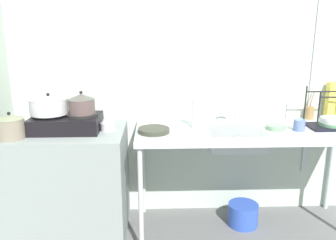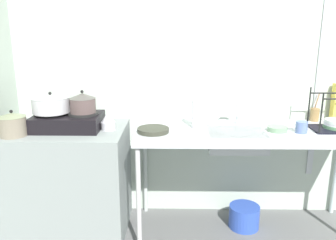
# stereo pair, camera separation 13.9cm
# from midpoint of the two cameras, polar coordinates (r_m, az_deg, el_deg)

# --- Properties ---
(wall_back) EXTENTS (5.54, 0.10, 2.43)m
(wall_back) POSITION_cam_midpoint_polar(r_m,az_deg,el_deg) (3.18, 21.20, 6.43)
(wall_back) COLOR beige
(wall_back) RESTS_ON ground
(wall_metal_strip) EXTENTS (0.05, 0.01, 1.94)m
(wall_metal_strip) POSITION_cam_midpoint_polar(r_m,az_deg,el_deg) (3.19, 24.98, 8.26)
(wall_metal_strip) COLOR #B9BEC3
(counter_concrete) EXTENTS (0.93, 0.67, 0.87)m
(counter_concrete) POSITION_cam_midpoint_polar(r_m,az_deg,el_deg) (2.94, -14.66, -9.59)
(counter_concrete) COLOR gray
(counter_concrete) RESTS_ON ground
(counter_sink) EXTENTS (1.78, 0.67, 0.87)m
(counter_sink) POSITION_cam_midpoint_polar(r_m,az_deg,el_deg) (2.78, 14.77, -2.69)
(counter_sink) COLOR #B9BEC3
(counter_sink) RESTS_ON ground
(stove) EXTENTS (0.51, 0.35, 0.13)m
(stove) POSITION_cam_midpoint_polar(r_m,az_deg,el_deg) (2.77, -14.75, -0.19)
(stove) COLOR black
(stove) RESTS_ON counter_concrete
(pot_on_left_burner) EXTENTS (0.28, 0.28, 0.16)m
(pot_on_left_burner) POSITION_cam_midpoint_polar(r_m,az_deg,el_deg) (2.77, -17.38, 2.59)
(pot_on_left_burner) COLOR silver
(pot_on_left_burner) RESTS_ON stove
(pot_on_right_burner) EXTENTS (0.20, 0.20, 0.17)m
(pot_on_right_burner) POSITION_cam_midpoint_polar(r_m,az_deg,el_deg) (2.71, -12.45, 2.78)
(pot_on_right_burner) COLOR brown
(pot_on_right_burner) RESTS_ON stove
(pot_beside_stove) EXTENTS (0.20, 0.20, 0.19)m
(pot_beside_stove) POSITION_cam_midpoint_polar(r_m,az_deg,el_deg) (2.72, -22.89, -0.68)
(pot_beside_stove) COLOR gray
(pot_beside_stove) RESTS_ON counter_concrete
(percolator) EXTENTS (0.11, 0.11, 0.14)m
(percolator) POSITION_cam_midpoint_polar(r_m,az_deg,el_deg) (2.69, -8.39, -0.19)
(percolator) COLOR silver
(percolator) RESTS_ON counter_concrete
(sink_basin) EXTENTS (0.44, 0.36, 0.13)m
(sink_basin) POSITION_cam_midpoint_polar(r_m,az_deg,el_deg) (2.72, 12.57, -3.17)
(sink_basin) COLOR #B9BEC3
(sink_basin) RESTS_ON counter_sink
(faucet) EXTENTS (0.15, 0.09, 0.25)m
(faucet) POSITION_cam_midpoint_polar(r_m,az_deg,el_deg) (2.81, 12.97, 2.15)
(faucet) COLOR #B9BEC3
(faucet) RESTS_ON counter_sink
(frying_pan) EXTENTS (0.24, 0.24, 0.03)m
(frying_pan) POSITION_cam_midpoint_polar(r_m,az_deg,el_deg) (2.61, -0.93, -1.67)
(frying_pan) COLOR #34352A
(frying_pan) RESTS_ON counter_sink
(dish_rack) EXTENTS (0.39, 0.26, 0.31)m
(dish_rack) POSITION_cam_midpoint_polar(r_m,az_deg,el_deg) (3.00, 27.19, -0.61)
(dish_rack) COLOR black
(dish_rack) RESTS_ON counter_sink
(cup_by_rack) EXTENTS (0.09, 0.09, 0.09)m
(cup_by_rack) POSITION_cam_midpoint_polar(r_m,az_deg,el_deg) (2.80, 22.45, -1.10)
(cup_by_rack) COLOR #576CA2
(cup_by_rack) RESTS_ON counter_sink
(small_bowl_on_drainboard) EXTENTS (0.15, 0.15, 0.04)m
(small_bowl_on_drainboard) POSITION_cam_midpoint_polar(r_m,az_deg,el_deg) (2.79, 18.91, -1.38)
(small_bowl_on_drainboard) COLOR gray
(small_bowl_on_drainboard) RESTS_ON counter_sink
(bottle_by_sink) EXTENTS (0.08, 0.08, 0.27)m
(bottle_by_sink) POSITION_cam_midpoint_polar(r_m,az_deg,el_deg) (2.70, 6.28, 1.03)
(bottle_by_sink) COLOR white
(bottle_by_sink) RESTS_ON counter_sink
(utensil_jar) EXTENTS (0.07, 0.07, 0.24)m
(utensil_jar) POSITION_cam_midpoint_polar(r_m,az_deg,el_deg) (3.20, 24.14, 0.85)
(utensil_jar) COLOR #997647
(utensil_jar) RESTS_ON counter_sink
(bucket_on_floor) EXTENTS (0.25, 0.25, 0.19)m
(bucket_on_floor) POSITION_cam_midpoint_polar(r_m,az_deg,el_deg) (3.10, 13.72, -15.19)
(bucket_on_floor) COLOR #3050B9
(bucket_on_floor) RESTS_ON ground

